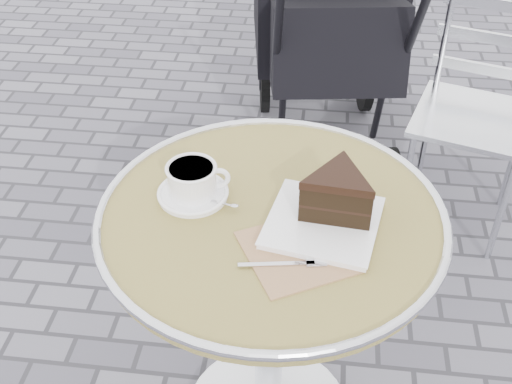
# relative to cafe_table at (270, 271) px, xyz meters

# --- Properties ---
(cafe_table) EXTENTS (0.72, 0.72, 0.74)m
(cafe_table) POSITION_rel_cafe_table_xyz_m (0.00, 0.00, 0.00)
(cafe_table) COLOR silver
(cafe_table) RESTS_ON ground
(cappuccino_set) EXTENTS (0.17, 0.15, 0.07)m
(cappuccino_set) POSITION_rel_cafe_table_xyz_m (-0.17, 0.04, 0.20)
(cappuccino_set) COLOR white
(cappuccino_set) RESTS_ON cafe_table
(cake_plate_set) EXTENTS (0.31, 0.35, 0.11)m
(cake_plate_set) POSITION_rel_cafe_table_xyz_m (0.12, -0.01, 0.22)
(cake_plate_set) COLOR #9E7256
(cake_plate_set) RESTS_ON cafe_table
(bistro_chair) EXTENTS (0.47, 0.47, 0.84)m
(bistro_chair) POSITION_rel_cafe_table_xyz_m (0.62, 1.00, -0.05)
(bistro_chair) COLOR silver
(bistro_chair) RESTS_ON ground
(baby_stroller) EXTENTS (0.65, 1.16, 1.14)m
(baby_stroller) POSITION_rel_cafe_table_xyz_m (0.08, 1.40, -0.05)
(baby_stroller) COLOR black
(baby_stroller) RESTS_ON ground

